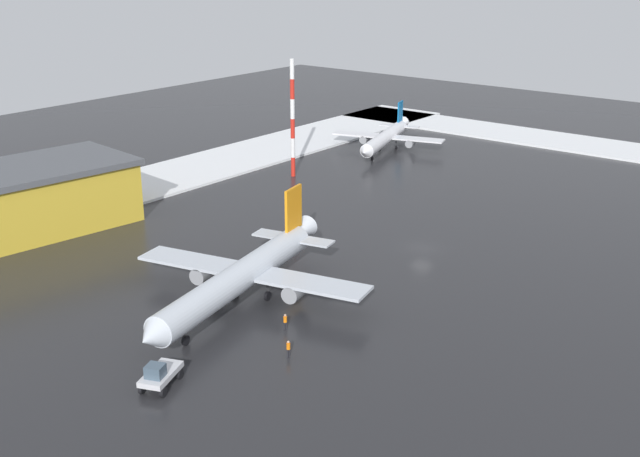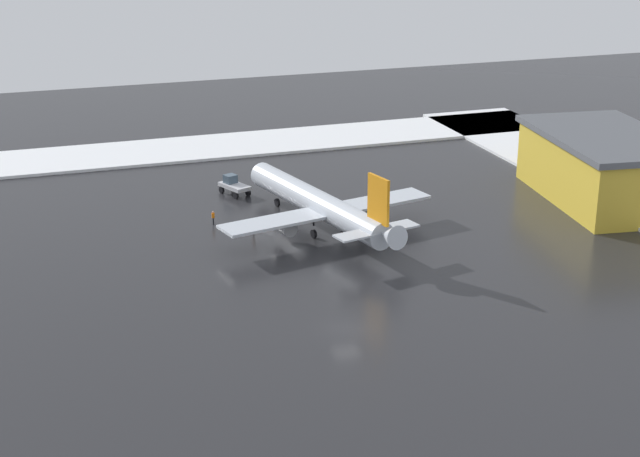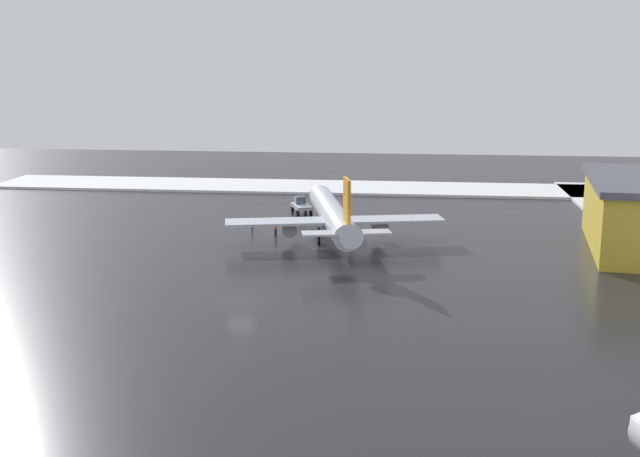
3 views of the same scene
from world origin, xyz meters
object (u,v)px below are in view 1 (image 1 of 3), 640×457
ground_crew_mid_apron (285,321)px  ground_crew_near_tug (288,348)px  airplane_foreground_jet (386,137)px  antenna_mast (293,119)px  airplane_far_rear (241,276)px  cargo_hangar (36,197)px  pushback_tug (159,374)px

ground_crew_mid_apron → ground_crew_near_tug: (4.12, 3.94, 0.00)m
airplane_foreground_jet → antenna_mast: antenna_mast is taller
airplane_far_rear → airplane_foreground_jet: (-66.51, -26.44, -0.69)m
ground_crew_near_tug → cargo_hangar: size_ratio=0.06×
ground_crew_mid_apron → cargo_hangar: 46.47m
airplane_far_rear → cargo_hangar: (-0.79, -38.60, 1.22)m
ground_crew_mid_apron → antenna_mast: bearing=163.3°
airplane_far_rear → airplane_foreground_jet: 71.57m
airplane_foreground_jet → cargo_hangar: size_ratio=0.95×
ground_crew_mid_apron → antenna_mast: antenna_mast is taller
airplane_far_rear → pushback_tug: bearing=7.9°
airplane_foreground_jet → pushback_tug: airplane_foreground_jet is taller
airplane_foreground_jet → ground_crew_mid_apron: 76.37m
airplane_foreground_jet → ground_crew_near_tug: size_ratio=14.73×
antenna_mast → cargo_hangar: bearing=-13.7°
airplane_far_rear → ground_crew_near_tug: airplane_far_rear is taller
pushback_tug → cargo_hangar: (-17.71, -44.98, 3.16)m
pushback_tug → ground_crew_near_tug: pushback_tug is taller
antenna_mast → cargo_hangar: (41.37, -10.08, -5.23)m
ground_crew_mid_apron → cargo_hangar: (-2.60, -46.27, 3.47)m
antenna_mast → cargo_hangar: 42.90m
pushback_tug → ground_crew_near_tug: bearing=132.5°
pushback_tug → cargo_hangar: bearing=-133.6°
antenna_mast → cargo_hangar: size_ratio=0.73×
airplane_foreground_jet → ground_crew_near_tug: bearing=10.5°
ground_crew_mid_apron → antenna_mast: (-43.97, -36.19, 8.70)m
airplane_foreground_jet → antenna_mast: (24.34, -2.08, 7.14)m
antenna_mast → airplane_foreground_jet: bearing=175.1°
ground_crew_mid_apron → ground_crew_near_tug: size_ratio=1.00×
airplane_foreground_jet → ground_crew_near_tug: airplane_foreground_jet is taller
airplane_far_rear → ground_crew_mid_apron: size_ratio=19.04×
pushback_tug → antenna_mast: bearing=-171.5°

